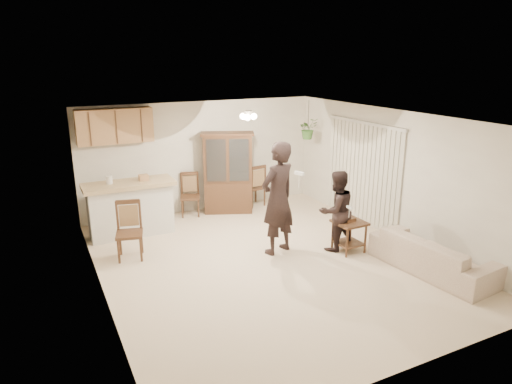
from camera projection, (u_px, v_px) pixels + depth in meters
name	position (u px, v px, depth m)	size (l,w,h in m)	color
floor	(268.00, 262.00, 7.99)	(6.50, 6.50, 0.00)	beige
ceiling	(269.00, 119.00, 7.27)	(5.50, 6.50, 0.02)	silver
wall_back	(202.00, 157.00, 10.42)	(5.50, 0.02, 2.50)	silver
wall_front	(412.00, 273.00, 4.84)	(5.50, 0.02, 2.50)	silver
wall_left	(97.00, 218.00, 6.46)	(0.02, 6.50, 2.50)	silver
wall_right	(394.00, 175.00, 8.80)	(0.02, 6.50, 2.50)	silver
breakfast_bar	(131.00, 211.00, 9.07)	(1.60, 0.55, 1.00)	silver
bar_top	(129.00, 184.00, 8.91)	(1.75, 0.70, 0.08)	tan
upper_cabinets	(115.00, 126.00, 9.21)	(1.50, 0.34, 0.70)	#90623F
vertical_blinds	(362.00, 173.00, 9.60)	(0.06, 2.30, 2.10)	beige
ceiling_fixture	(248.00, 116.00, 8.42)	(0.36, 0.36, 0.20)	#F9DFBB
hanging_plant	(308.00, 129.00, 10.50)	(0.43, 0.37, 0.48)	#2E5F26
plant_cord	(308.00, 114.00, 10.41)	(0.01, 0.01, 0.65)	black
sofa	(432.00, 251.00, 7.53)	(1.87, 0.73, 0.73)	beige
adult	(278.00, 205.00, 8.14)	(0.66, 0.43, 1.80)	black
child	(336.00, 215.00, 8.33)	(0.66, 0.51, 1.35)	black
china_hutch	(228.00, 173.00, 10.31)	(1.25, 0.87, 1.84)	#362113
side_table	(349.00, 236.00, 8.35)	(0.54, 0.54, 0.64)	#362113
chair_bar	(130.00, 243.00, 8.06)	(0.55, 0.55, 1.03)	#362113
chair_hutch_left	(190.00, 204.00, 10.25)	(0.54, 0.54, 0.96)	#362113
chair_hutch_right	(254.00, 194.00, 10.94)	(0.51, 0.51, 1.01)	#362113
controller_adult	(299.00, 173.00, 7.62)	(0.05, 0.18, 0.05)	white
controller_child	(349.00, 207.00, 7.96)	(0.04, 0.13, 0.04)	white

